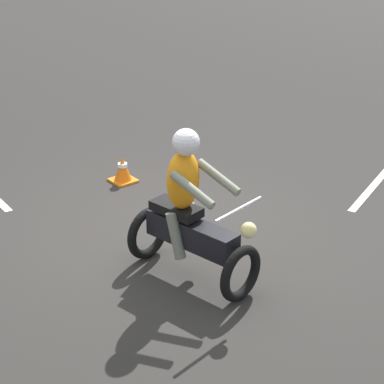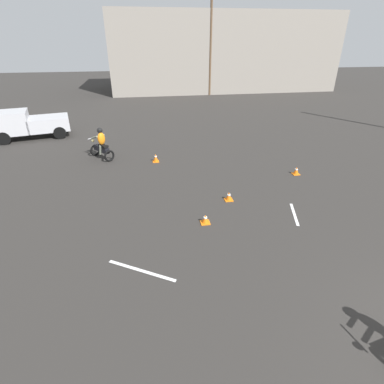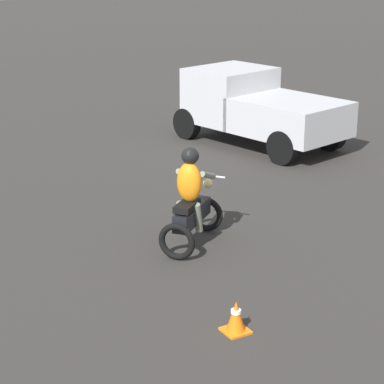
# 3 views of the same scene
# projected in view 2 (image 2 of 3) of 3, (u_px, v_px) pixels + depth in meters

# --- Properties ---
(motorcycle_rider_background) EXTENTS (1.34, 1.47, 1.66)m
(motorcycle_rider_background) POSITION_uv_depth(u_px,v_px,m) (101.00, 145.00, 15.47)
(motorcycle_rider_background) COLOR black
(motorcycle_rider_background) RESTS_ON ground
(pickup_truck) EXTENTS (4.45, 2.79, 1.73)m
(pickup_truck) POSITION_uv_depth(u_px,v_px,m) (31.00, 123.00, 18.65)
(pickup_truck) COLOR black
(pickup_truck) RESTS_ON ground
(traffic_cone_near_right) EXTENTS (0.32, 0.32, 0.32)m
(traffic_cone_near_right) POSITION_uv_depth(u_px,v_px,m) (205.00, 219.00, 10.25)
(traffic_cone_near_right) COLOR orange
(traffic_cone_near_right) RESTS_ON ground
(traffic_cone_mid_center) EXTENTS (0.32, 0.32, 0.36)m
(traffic_cone_mid_center) POSITION_uv_depth(u_px,v_px,m) (296.00, 171.00, 13.91)
(traffic_cone_mid_center) COLOR orange
(traffic_cone_mid_center) RESTS_ON ground
(traffic_cone_mid_left) EXTENTS (0.32, 0.32, 0.34)m
(traffic_cone_mid_left) POSITION_uv_depth(u_px,v_px,m) (229.00, 196.00, 11.69)
(traffic_cone_mid_left) COLOR orange
(traffic_cone_mid_left) RESTS_ON ground
(traffic_cone_far_right) EXTENTS (0.32, 0.32, 0.42)m
(traffic_cone_far_right) POSITION_uv_depth(u_px,v_px,m) (156.00, 158.00, 15.30)
(traffic_cone_far_right) COLOR orange
(traffic_cone_far_right) RESTS_ON ground
(lane_stripe_n) EXTENTS (0.55, 1.49, 0.01)m
(lane_stripe_n) POSITION_uv_depth(u_px,v_px,m) (294.00, 214.00, 10.83)
(lane_stripe_n) COLOR silver
(lane_stripe_n) RESTS_ON ground
(lane_stripe_nw) EXTENTS (1.83, 1.18, 0.01)m
(lane_stripe_nw) POSITION_uv_depth(u_px,v_px,m) (141.00, 271.00, 8.21)
(lane_stripe_nw) COLOR silver
(lane_stripe_nw) RESTS_ON ground
(utility_pole_far) EXTENTS (0.24, 0.24, 10.83)m
(utility_pole_far) POSITION_uv_depth(u_px,v_px,m) (211.00, 40.00, 30.67)
(utility_pole_far) COLOR brown
(utility_pole_far) RESTS_ON ground
(building_backdrop) EXTENTS (25.46, 9.68, 8.26)m
(building_backdrop) POSITION_uv_depth(u_px,v_px,m) (220.00, 52.00, 35.80)
(building_backdrop) COLOR gray
(building_backdrop) RESTS_ON ground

